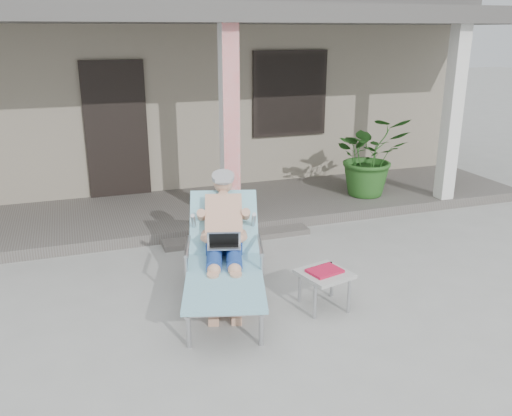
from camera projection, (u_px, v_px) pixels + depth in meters
name	position (u px, v px, depth m)	size (l,w,h in m)	color
ground	(290.00, 301.00, 5.60)	(60.00, 60.00, 0.00)	#9E9E99
house	(169.00, 83.00, 10.92)	(10.40, 5.40, 3.30)	gray
porch_deck	(215.00, 209.00, 8.27)	(10.00, 2.00, 0.15)	#605B56
porch_overhang	(212.00, 21.00, 7.38)	(10.00, 2.30, 2.85)	silver
porch_step	(237.00, 237.00, 7.25)	(2.00, 0.30, 0.07)	#605B56
lounger	(224.00, 226.00, 5.47)	(1.22, 2.03, 1.28)	#B7B7BC
side_table	(324.00, 275.00, 5.39)	(0.56, 0.56, 0.41)	#A9AAA5
potted_palm	(370.00, 156.00, 8.55)	(1.15, 1.00, 1.28)	#26591E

